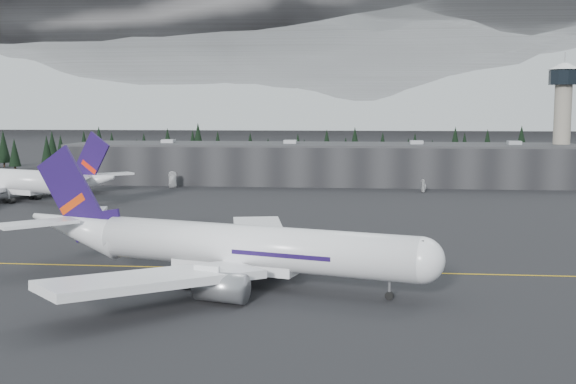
# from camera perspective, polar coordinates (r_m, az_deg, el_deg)

# --- Properties ---
(ground) EXTENTS (1400.00, 1400.00, 0.00)m
(ground) POSITION_cam_1_polar(r_m,az_deg,el_deg) (108.64, -1.08, -5.92)
(ground) COLOR black
(ground) RESTS_ON ground
(taxiline) EXTENTS (400.00, 0.40, 0.02)m
(taxiline) POSITION_cam_1_polar(r_m,az_deg,el_deg) (106.70, -1.21, -6.15)
(taxiline) COLOR gold
(taxiline) RESTS_ON ground
(terminal) EXTENTS (160.00, 30.00, 12.60)m
(terminal) POSITION_cam_1_polar(r_m,az_deg,el_deg) (231.29, 2.65, 2.29)
(terminal) COLOR black
(terminal) RESTS_ON ground
(control_tower) EXTENTS (10.00, 10.00, 37.70)m
(control_tower) POSITION_cam_1_polar(r_m,az_deg,el_deg) (241.44, 20.89, 6.11)
(control_tower) COLOR gray
(control_tower) RESTS_ON ground
(treeline) EXTENTS (360.00, 20.00, 15.00)m
(treeline) POSITION_cam_1_polar(r_m,az_deg,el_deg) (268.08, 3.10, 3.13)
(treeline) COLOR black
(treeline) RESTS_ON ground
(mountain_ridge) EXTENTS (4400.00, 900.00, 420.00)m
(mountain_ridge) POSITION_cam_1_polar(r_m,az_deg,el_deg) (1105.62, 5.20, 5.31)
(mountain_ridge) COLOR white
(mountain_ridge) RESTS_ON ground
(jet_main) EXTENTS (60.79, 55.12, 18.28)m
(jet_main) POSITION_cam_1_polar(r_m,az_deg,el_deg) (98.23, -5.57, -4.22)
(jet_main) COLOR white
(jet_main) RESTS_ON ground
(jet_parked) EXTENTS (59.94, 53.65, 18.22)m
(jet_parked) POSITION_cam_1_polar(r_m,az_deg,el_deg) (197.30, -20.54, 0.80)
(jet_parked) COLOR silver
(jet_parked) RESTS_ON ground
(gse_vehicle_a) EXTENTS (3.75, 5.43, 1.38)m
(gse_vehicle_a) POSITION_cam_1_polar(r_m,az_deg,el_deg) (219.51, -9.11, 0.51)
(gse_vehicle_a) COLOR silver
(gse_vehicle_a) RESTS_ON ground
(gse_vehicle_b) EXTENTS (4.07, 2.24, 1.31)m
(gse_vehicle_b) POSITION_cam_1_polar(r_m,az_deg,el_deg) (208.32, 10.66, 0.15)
(gse_vehicle_b) COLOR silver
(gse_vehicle_b) RESTS_ON ground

